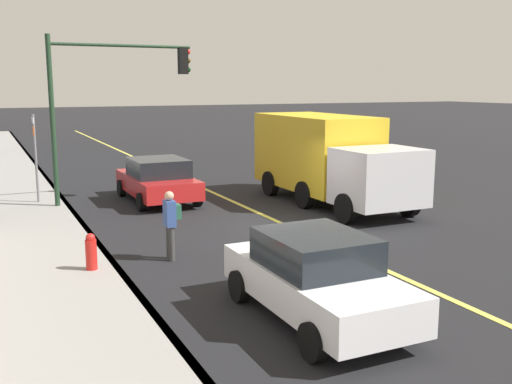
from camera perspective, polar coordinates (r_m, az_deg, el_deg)
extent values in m
plane|color=black|center=(17.15, 3.02, -3.30)|extent=(200.00, 200.00, 0.00)
cube|color=gray|center=(15.23, -20.51, -5.41)|extent=(80.00, 3.09, 0.15)
cube|color=slate|center=(15.40, -15.05, -4.94)|extent=(80.00, 0.16, 0.15)
cube|color=#D8CC4C|center=(17.14, 3.02, -3.28)|extent=(80.00, 0.16, 0.01)
cube|color=red|center=(21.01, -9.49, 0.78)|extent=(4.41, 1.94, 0.61)
cube|color=black|center=(20.75, -9.41, 2.36)|extent=(2.13, 1.79, 0.61)
cylinder|color=black|center=(22.22, -12.86, 0.38)|extent=(0.60, 0.22, 0.60)
cylinder|color=black|center=(22.70, -8.17, 0.74)|extent=(0.60, 0.22, 0.60)
cylinder|color=black|center=(19.44, -10.99, -0.95)|extent=(0.60, 0.22, 0.60)
cylinder|color=black|center=(19.97, -5.70, -0.51)|extent=(0.60, 0.22, 0.60)
cube|color=silver|center=(10.37, 5.82, -8.93)|extent=(4.11, 1.74, 0.64)
cube|color=black|center=(10.23, 5.75, -5.61)|extent=(1.92, 1.60, 0.59)
cylinder|color=black|center=(11.25, -1.60, -9.05)|extent=(0.60, 0.22, 0.60)
cylinder|color=black|center=(11.99, 5.95, -7.86)|extent=(0.60, 0.22, 0.60)
cylinder|color=black|center=(9.00, 5.56, -14.19)|extent=(0.60, 0.22, 0.60)
cylinder|color=black|center=(9.92, 14.25, -12.09)|extent=(0.60, 0.22, 0.60)
cube|color=silver|center=(18.07, 11.82, 1.42)|extent=(2.03, 2.42, 1.71)
cube|color=gold|center=(21.06, 5.79, 3.94)|extent=(5.08, 2.42, 2.53)
cylinder|color=black|center=(18.93, 14.53, -0.93)|extent=(0.90, 0.28, 0.90)
cylinder|color=black|center=(17.55, 8.69, -1.58)|extent=(0.90, 0.28, 0.90)
cylinder|color=black|center=(22.90, 6.59, 1.24)|extent=(0.90, 0.28, 0.90)
cylinder|color=black|center=(21.78, 1.39, 0.84)|extent=(0.90, 0.28, 0.90)
cylinder|color=black|center=(20.82, 10.26, 0.24)|extent=(0.90, 0.28, 0.90)
cylinder|color=black|center=(19.58, 4.72, -0.27)|extent=(0.90, 0.28, 0.90)
cylinder|color=#383838|center=(13.84, -8.14, -4.98)|extent=(0.14, 0.14, 0.80)
cylinder|color=#383838|center=(14.04, -8.38, -4.77)|extent=(0.14, 0.14, 0.80)
cube|color=#334C8C|center=(13.78, -8.34, -2.05)|extent=(0.39, 0.23, 0.60)
sphere|color=tan|center=(13.70, -8.38, -0.37)|extent=(0.22, 0.22, 0.22)
cube|color=#26593F|center=(13.82, -7.66, -1.87)|extent=(0.26, 0.17, 0.34)
cylinder|color=#1E3823|center=(19.98, -19.02, 6.21)|extent=(0.16, 0.16, 5.59)
cylinder|color=#1E3823|center=(20.37, -12.78, 13.61)|extent=(0.10, 4.63, 0.10)
cube|color=black|center=(20.90, -7.06, 12.45)|extent=(0.28, 0.30, 0.90)
sphere|color=red|center=(20.97, -6.60, 13.28)|extent=(0.18, 0.18, 0.18)
sphere|color=#392905|center=(20.96, -6.58, 12.46)|extent=(0.18, 0.18, 0.18)
sphere|color=black|center=(20.95, -6.57, 11.64)|extent=(0.18, 0.18, 0.18)
cylinder|color=slate|center=(20.97, -20.46, 2.83)|extent=(0.08, 0.08, 3.08)
cube|color=white|center=(20.85, -20.75, 6.48)|extent=(0.60, 0.02, 0.20)
cube|color=#DB5919|center=(20.87, -20.69, 5.52)|extent=(0.44, 0.02, 0.28)
cylinder|color=red|center=(13.11, -15.59, -6.15)|extent=(0.24, 0.24, 0.80)
sphere|color=red|center=(12.99, -15.69, -4.29)|extent=(0.20, 0.20, 0.20)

